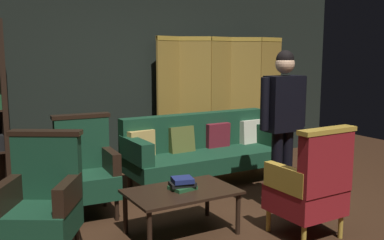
% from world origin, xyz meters
% --- Properties ---
extents(ground_plane, '(10.00, 10.00, 0.00)m').
position_xyz_m(ground_plane, '(0.00, 0.00, 0.00)').
color(ground_plane, '#331E11').
extents(back_wall, '(7.20, 0.10, 2.80)m').
position_xyz_m(back_wall, '(0.00, 2.45, 1.40)').
color(back_wall, black).
rests_on(back_wall, ground_plane).
extents(folding_screen, '(2.13, 0.35, 1.90)m').
position_xyz_m(folding_screen, '(1.27, 2.14, 0.99)').
color(folding_screen, olive).
rests_on(folding_screen, ground_plane).
extents(velvet_couch, '(2.12, 0.78, 0.88)m').
position_xyz_m(velvet_couch, '(0.55, 1.46, 0.46)').
color(velvet_couch, black).
rests_on(velvet_couch, ground_plane).
extents(coffee_table, '(1.00, 0.64, 0.42)m').
position_xyz_m(coffee_table, '(-0.50, 0.14, 0.37)').
color(coffee_table, black).
rests_on(coffee_table, ground_plane).
extents(armchair_gilt_accent, '(0.60, 0.58, 1.04)m').
position_xyz_m(armchair_gilt_accent, '(0.48, -0.51, 0.49)').
color(armchair_gilt_accent, '#B78E33').
rests_on(armchair_gilt_accent, ground_plane).
extents(armchair_wing_left, '(0.79, 0.79, 1.04)m').
position_xyz_m(armchair_wing_left, '(-1.71, 0.28, 0.49)').
color(armchair_wing_left, black).
rests_on(armchair_wing_left, ground_plane).
extents(armchair_wing_right, '(0.62, 0.61, 1.04)m').
position_xyz_m(armchair_wing_right, '(-1.11, 1.06, 0.49)').
color(armchair_wing_right, black).
rests_on(armchair_wing_right, ground_plane).
extents(standing_figure, '(0.59, 0.23, 1.70)m').
position_xyz_m(standing_figure, '(0.75, 0.18, 1.03)').
color(standing_figure, black).
rests_on(standing_figure, ground_plane).
extents(potted_plant, '(0.52, 0.52, 0.81)m').
position_xyz_m(potted_plant, '(-0.87, 1.78, 0.47)').
color(potted_plant, brown).
rests_on(potted_plant, ground_plane).
extents(book_green_cloth, '(0.25, 0.22, 0.03)m').
position_xyz_m(book_green_cloth, '(-0.47, 0.16, 0.44)').
color(book_green_cloth, '#1E4C28').
rests_on(book_green_cloth, coffee_table).
extents(book_black_cloth, '(0.26, 0.19, 0.04)m').
position_xyz_m(book_black_cloth, '(-0.47, 0.16, 0.47)').
color(book_black_cloth, black).
rests_on(book_black_cloth, book_green_cloth).
extents(book_navy_cloth, '(0.22, 0.21, 0.04)m').
position_xyz_m(book_navy_cloth, '(-0.47, 0.16, 0.51)').
color(book_navy_cloth, navy).
rests_on(book_navy_cloth, book_black_cloth).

